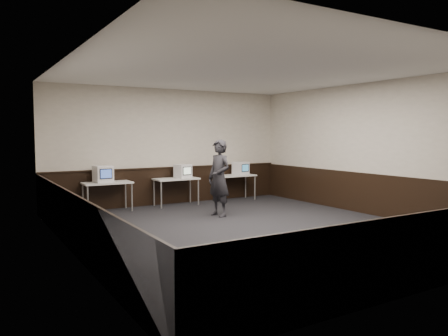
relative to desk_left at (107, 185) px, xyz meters
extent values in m
plane|color=black|center=(1.90, -3.60, -0.68)|extent=(8.00, 8.00, 0.00)
plane|color=white|center=(1.90, -3.60, 2.52)|extent=(8.00, 8.00, 0.00)
plane|color=beige|center=(1.90, 0.40, 0.92)|extent=(7.00, 0.00, 7.00)
plane|color=beige|center=(1.90, -7.60, 0.92)|extent=(7.00, 0.00, 7.00)
plane|color=beige|center=(-1.60, -3.60, 0.92)|extent=(0.00, 8.00, 8.00)
plane|color=beige|center=(5.40, -3.60, 0.92)|extent=(0.00, 8.00, 8.00)
cube|color=black|center=(1.90, 0.38, -0.18)|extent=(6.98, 0.04, 1.00)
cube|color=black|center=(1.90, -7.58, -0.18)|extent=(6.98, 0.04, 1.00)
cube|color=black|center=(-1.58, -3.60, -0.18)|extent=(0.04, 7.98, 1.00)
cube|color=black|center=(5.38, -3.60, -0.18)|extent=(0.04, 7.98, 1.00)
cube|color=black|center=(1.90, 0.36, 0.34)|extent=(6.98, 0.06, 0.04)
cube|color=silver|center=(0.00, 0.00, 0.05)|extent=(1.20, 0.60, 0.04)
cylinder|color=#999999|center=(-0.55, -0.25, -0.32)|extent=(0.04, 0.04, 0.71)
cylinder|color=#999999|center=(0.55, -0.25, -0.32)|extent=(0.04, 0.04, 0.71)
cylinder|color=#999999|center=(-0.55, 0.25, -0.32)|extent=(0.04, 0.04, 0.71)
cylinder|color=#999999|center=(0.55, 0.25, -0.32)|extent=(0.04, 0.04, 0.71)
cube|color=silver|center=(1.90, 0.00, 0.05)|extent=(1.20, 0.60, 0.04)
cylinder|color=#999999|center=(1.35, -0.25, -0.32)|extent=(0.04, 0.04, 0.71)
cylinder|color=#999999|center=(2.45, -0.25, -0.32)|extent=(0.04, 0.04, 0.71)
cylinder|color=#999999|center=(1.35, 0.25, -0.32)|extent=(0.04, 0.04, 0.71)
cylinder|color=#999999|center=(2.45, 0.25, -0.32)|extent=(0.04, 0.04, 0.71)
cube|color=silver|center=(3.80, 0.00, 0.05)|extent=(1.20, 0.60, 0.04)
cylinder|color=#999999|center=(3.25, -0.25, -0.32)|extent=(0.04, 0.04, 0.71)
cylinder|color=#999999|center=(4.35, -0.25, -0.32)|extent=(0.04, 0.04, 0.71)
cylinder|color=#999999|center=(3.25, 0.25, -0.32)|extent=(0.04, 0.04, 0.71)
cylinder|color=#999999|center=(4.35, 0.25, -0.32)|extent=(0.04, 0.04, 0.71)
cube|color=white|center=(-0.10, 0.00, 0.28)|extent=(0.45, 0.47, 0.42)
cube|color=black|center=(-0.09, -0.22, 0.30)|extent=(0.32, 0.04, 0.25)
cube|color=#314B91|center=(-0.09, -0.23, 0.30)|extent=(0.27, 0.02, 0.21)
cube|color=white|center=(2.10, 0.00, 0.26)|extent=(0.44, 0.45, 0.37)
cube|color=black|center=(2.14, -0.19, 0.28)|extent=(0.28, 0.06, 0.22)
cube|color=silver|center=(2.14, -0.20, 0.28)|extent=(0.24, 0.05, 0.19)
cube|color=white|center=(4.02, 0.02, 0.26)|extent=(0.44, 0.46, 0.38)
cube|color=black|center=(4.05, -0.17, 0.28)|extent=(0.28, 0.06, 0.23)
cube|color=teal|center=(4.05, -0.18, 0.28)|extent=(0.24, 0.05, 0.19)
imported|color=black|center=(2.12, -1.95, 0.23)|extent=(0.56, 0.74, 1.82)
camera|label=1|loc=(-3.08, -10.86, 1.28)|focal=35.00mm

